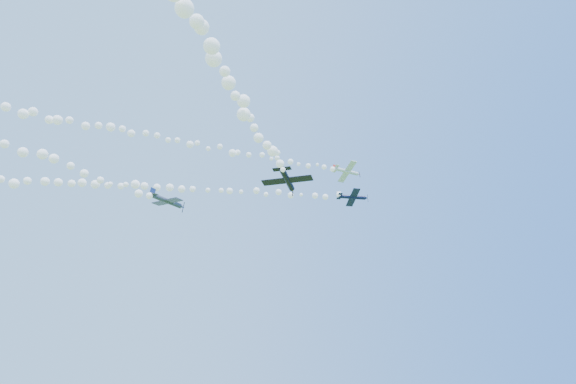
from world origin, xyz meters
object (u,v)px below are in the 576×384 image
object	(u,v)px
plane_white	(347,171)
plane_black	(287,180)
plane_grey	(167,201)
plane_navy	(353,197)

from	to	relation	value
plane_white	plane_black	size ratio (longest dim) A/B	0.82
plane_grey	plane_white	bearing A→B (deg)	-34.34
plane_grey	plane_black	distance (m)	24.38
plane_navy	plane_black	world-z (taller)	plane_navy
plane_navy	plane_black	xyz separation A→B (m)	(-21.69, -18.46, -8.57)
plane_navy	plane_grey	bearing A→B (deg)	-165.89
plane_white	plane_grey	distance (m)	36.14
plane_navy	plane_grey	distance (m)	38.61
plane_white	plane_navy	world-z (taller)	plane_white
plane_white	plane_black	world-z (taller)	plane_white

